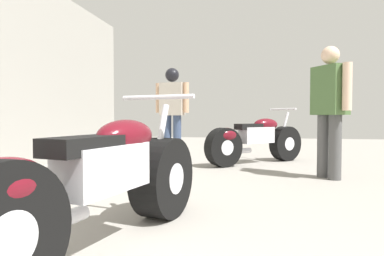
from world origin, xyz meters
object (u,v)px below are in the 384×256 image
at_px(motorcycle_black_naked, 255,140).
at_px(mechanic_in_blue, 330,104).
at_px(motorcycle_maroon_cruiser, 100,186).
at_px(mechanic_with_helmet, 172,104).

bearing_deg(motorcycle_black_naked, mechanic_in_blue, -51.89).
xyz_separation_m(motorcycle_maroon_cruiser, mechanic_in_blue, (1.80, 2.67, 0.55)).
bearing_deg(motorcycle_maroon_cruiser, mechanic_with_helmet, 98.56).
xyz_separation_m(motorcycle_maroon_cruiser, motorcycle_black_naked, (0.88, 3.85, 0.00)).
xyz_separation_m(motorcycle_black_naked, mechanic_in_blue, (0.92, -1.17, 0.55)).
bearing_deg(mechanic_with_helmet, motorcycle_maroon_cruiser, -81.44).
height_order(motorcycle_maroon_cruiser, motorcycle_black_naked, motorcycle_maroon_cruiser).
relative_size(motorcycle_black_naked, mechanic_with_helmet, 0.94).
relative_size(mechanic_in_blue, mechanic_with_helmet, 0.98).
distance_m(motorcycle_black_naked, mechanic_in_blue, 1.59).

